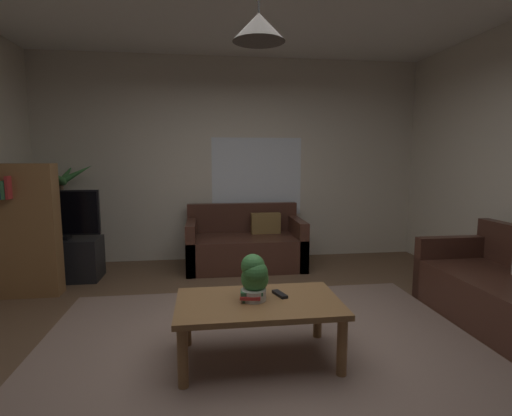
% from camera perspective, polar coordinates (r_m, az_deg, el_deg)
% --- Properties ---
extents(floor, '(5.36, 5.37, 0.02)m').
position_cam_1_polar(floor, '(3.22, 0.75, -19.80)').
color(floor, brown).
rests_on(floor, ground).
extents(rug, '(3.48, 2.95, 0.01)m').
position_cam_1_polar(rug, '(3.04, 1.34, -21.28)').
color(rug, gray).
rests_on(rug, ground).
extents(wall_back, '(5.48, 0.06, 2.83)m').
position_cam_1_polar(wall_back, '(5.56, -3.33, 7.04)').
color(wall_back, beige).
rests_on(wall_back, ground).
extents(window_pane, '(1.29, 0.01, 1.10)m').
position_cam_1_polar(window_pane, '(5.57, 0.12, 4.66)').
color(window_pane, white).
extents(couch_under_window, '(1.53, 0.82, 0.82)m').
position_cam_1_polar(couch_under_window, '(5.20, -1.59, -5.67)').
color(couch_under_window, '#47281E').
rests_on(couch_under_window, ground).
extents(couch_right_side, '(0.82, 1.53, 0.82)m').
position_cam_1_polar(couch_right_side, '(4.12, 33.10, -10.55)').
color(couch_right_side, '#47281E').
rests_on(couch_right_side, ground).
extents(coffee_table, '(1.17, 0.69, 0.45)m').
position_cam_1_polar(coffee_table, '(2.87, 0.38, -14.68)').
color(coffee_table, olive).
rests_on(coffee_table, ground).
extents(book_on_table_0, '(0.14, 0.10, 0.03)m').
position_cam_1_polar(book_on_table_0, '(2.84, -0.67, -13.31)').
color(book_on_table_0, '#387247').
rests_on(book_on_table_0, coffee_table).
extents(book_on_table_1, '(0.16, 0.11, 0.02)m').
position_cam_1_polar(book_on_table_1, '(2.81, -0.82, -12.94)').
color(book_on_table_1, '#B22D2D').
rests_on(book_on_table_1, coffee_table).
extents(book_on_table_2, '(0.17, 0.11, 0.02)m').
position_cam_1_polar(book_on_table_2, '(2.82, -0.64, -12.36)').
color(book_on_table_2, '#387247').
rests_on(book_on_table_2, coffee_table).
extents(remote_on_table_0, '(0.10, 0.17, 0.02)m').
position_cam_1_polar(remote_on_table_0, '(2.95, 3.52, -12.55)').
color(remote_on_table_0, black).
rests_on(remote_on_table_0, coffee_table).
extents(potted_plant_on_table, '(0.20, 0.22, 0.33)m').
position_cam_1_polar(potted_plant_on_table, '(2.82, -0.24, -9.97)').
color(potted_plant_on_table, beige).
rests_on(potted_plant_on_table, coffee_table).
extents(tv_stand, '(0.90, 0.44, 0.50)m').
position_cam_1_polar(tv_stand, '(5.20, -26.75, -6.79)').
color(tv_stand, black).
rests_on(tv_stand, ground).
extents(tv, '(0.94, 0.16, 0.58)m').
position_cam_1_polar(tv, '(5.08, -27.20, -0.82)').
color(tv, black).
rests_on(tv, tv_stand).
extents(potted_palm_corner, '(0.84, 0.88, 1.40)m').
position_cam_1_polar(potted_palm_corner, '(5.59, -26.56, -2.09)').
color(potted_palm_corner, brown).
rests_on(potted_palm_corner, ground).
extents(bookshelf_corner, '(0.70, 0.31, 1.40)m').
position_cam_1_polar(bookshelf_corner, '(4.72, -31.23, -2.72)').
color(bookshelf_corner, olive).
rests_on(bookshelf_corner, ground).
extents(pendant_lamp, '(0.35, 0.35, 0.61)m').
position_cam_1_polar(pendant_lamp, '(2.79, 0.42, 25.11)').
color(pendant_lamp, black).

